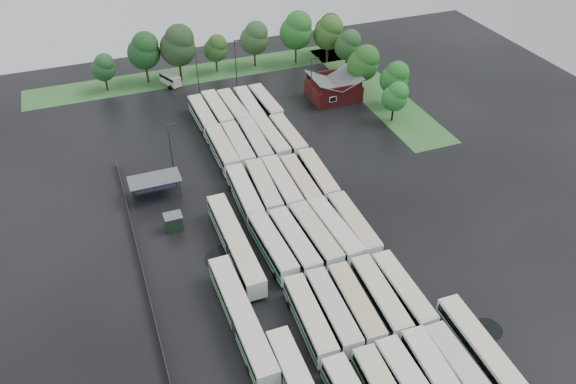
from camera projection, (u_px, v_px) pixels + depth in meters
name	position (u px, v px, depth m)	size (l,w,h in m)	color
ground	(305.00, 256.00, 80.35)	(160.00, 160.00, 0.00)	black
brick_building	(334.00, 90.00, 117.97)	(10.07, 8.60, 5.39)	maroon
wash_shed	(154.00, 180.00, 90.10)	(8.20, 4.20, 3.58)	#2D2D30
utility_hut	(174.00, 222.00, 84.35)	(2.70, 2.20, 2.62)	black
grass_strip_north	(207.00, 72.00, 129.29)	(80.00, 10.00, 0.01)	#30642C
grass_strip_east	(375.00, 90.00, 121.96)	(10.00, 50.00, 0.01)	#30642C
west_fence	(139.00, 255.00, 79.65)	(0.10, 50.00, 1.20)	#2D2D30
bus_r0c3	(439.00, 382.00, 61.44)	(3.46, 13.34, 3.68)	silver
bus_r0c4	(463.00, 376.00, 62.13)	(2.82, 13.07, 3.64)	silver
bus_r1c0	(310.00, 318.00, 68.70)	(3.18, 12.77, 3.53)	silver
bus_r1c1	(333.00, 311.00, 69.64)	(3.13, 12.74, 3.52)	silver
bus_r1c2	(356.00, 305.00, 70.48)	(3.24, 12.69, 3.50)	silver
bus_r1c3	(380.00, 297.00, 71.42)	(3.32, 12.99, 3.58)	silver
bus_r1c4	(403.00, 292.00, 72.23)	(2.84, 12.72, 3.53)	silver
bus_r2c0	(273.00, 247.00, 79.00)	(3.28, 12.98, 3.58)	silver
bus_r2c1	(294.00, 242.00, 79.67)	(3.28, 13.18, 3.64)	silver
bus_r2c2	(315.00, 236.00, 80.77)	(3.34, 13.22, 3.65)	silver
bus_r2c3	(335.00, 231.00, 81.63)	(3.40, 13.28, 3.66)	silver
bus_r2c4	(353.00, 226.00, 82.52)	(3.00, 13.30, 3.69)	silver
bus_r3c0	(245.00, 194.00, 88.69)	(3.19, 13.26, 3.67)	silver
bus_r3c1	(264.00, 188.00, 89.94)	(3.42, 13.26, 3.66)	silver
bus_r3c2	(282.00, 185.00, 90.71)	(3.09, 13.29, 3.68)	silver
bus_r3c3	(300.00, 182.00, 91.41)	(2.90, 12.74, 3.54)	silver
bus_r3c4	(318.00, 176.00, 92.72)	(3.20, 12.98, 3.59)	silver
bus_r4c0	(222.00, 149.00, 99.17)	(2.89, 13.32, 3.70)	silver
bus_r4c1	(238.00, 146.00, 100.09)	(2.97, 13.12, 3.64)	silver
bus_r4c2	(256.00, 143.00, 100.95)	(3.09, 13.26, 3.67)	silver
bus_r4c3	(271.00, 139.00, 101.95)	(3.07, 13.05, 3.62)	silver
bus_r4c4	(288.00, 137.00, 102.83)	(2.92, 12.68, 3.52)	silver
bus_r5c0	(203.00, 115.00, 109.10)	(2.96, 12.74, 3.53)	silver
bus_r5c1	(218.00, 111.00, 110.29)	(3.20, 13.30, 3.68)	silver
bus_r5c2	(234.00, 110.00, 110.87)	(3.33, 13.17, 3.64)	silver
bus_r5c3	(249.00, 107.00, 111.71)	(2.95, 13.08, 3.63)	silver
bus_r5c4	(266.00, 104.00, 112.91)	(3.20, 12.88, 3.56)	silver
artic_bus_west_b	(235.00, 243.00, 79.51)	(3.00, 20.00, 3.71)	silver
artic_bus_west_c	(242.00, 318.00, 68.64)	(3.16, 19.81, 3.67)	silver
artic_bus_east	(493.00, 367.00, 63.02)	(3.26, 19.60, 3.62)	silver
minibus	(170.00, 79.00, 123.38)	(4.10, 5.79, 2.38)	beige
tree_north_0	(104.00, 67.00, 118.67)	(5.09, 5.09, 8.43)	#332212
tree_north_1	(144.00, 50.00, 120.59)	(7.03, 7.03, 11.65)	#352115
tree_north_2	(178.00, 45.00, 120.84)	(7.79, 7.79, 12.91)	black
tree_north_3	(216.00, 48.00, 126.20)	(5.33, 5.33, 8.82)	#3C2D20
tree_north_4	(255.00, 38.00, 127.79)	(6.52, 6.52, 10.80)	#3C2214
tree_north_5	(297.00, 30.00, 128.50)	(7.57, 7.57, 12.54)	#3A2D1E
tree_north_6	(328.00, 28.00, 133.69)	(6.12, 6.12, 10.13)	black
tree_east_0	(396.00, 96.00, 108.16)	(5.04, 5.04, 8.35)	black
tree_east_1	(395.00, 78.00, 112.84)	(5.82, 5.82, 9.63)	black
tree_east_2	(364.00, 63.00, 116.75)	(6.54, 6.54, 10.83)	black
tree_east_3	(348.00, 45.00, 126.09)	(5.93, 5.93, 9.82)	#392418
tree_east_4	(329.00, 32.00, 129.48)	(6.82, 6.82, 11.29)	#39261D
lamp_post_ne	(312.00, 79.00, 112.07)	(1.66, 0.32, 10.79)	#2D2D30
lamp_post_nw	(172.00, 148.00, 91.84)	(1.62, 0.32, 10.55)	#2D2D30
lamp_post_back_w	(198.00, 70.00, 117.05)	(1.49, 0.29, 9.69)	#2D2D30
lamp_post_back_e	(236.00, 59.00, 120.62)	(1.57, 0.31, 10.22)	#2D2D30
puddle_0	(357.00, 362.00, 65.94)	(4.31, 4.31, 0.01)	black
puddle_1	(426.00, 378.00, 64.21)	(2.77, 2.77, 0.01)	black
puddle_2	(225.00, 258.00, 79.97)	(5.85, 5.85, 0.01)	black
puddle_3	(339.00, 268.00, 78.42)	(3.68, 3.68, 0.01)	black
puddle_4	(488.00, 329.00, 69.81)	(3.68, 3.68, 0.01)	black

